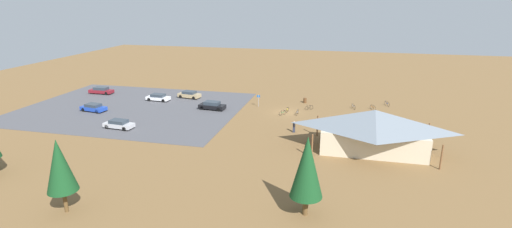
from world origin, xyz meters
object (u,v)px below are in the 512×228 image
object	(u,v)px
pine_east	(307,167)
car_blue_aisle_side	(93,107)
pine_midwest	(59,166)
car_tan_inner_stall	(189,94)
visitor_near_lot	(344,122)
bike_pavilion	(374,128)
bicycle_orange_yard_left	(373,108)
visitor_by_pavilion	(294,126)
lot_sign	(258,99)
car_black_second_row	(212,105)
bicycle_blue_yard_front	(387,104)
car_white_by_curb	(158,97)
car_maroon_back_corner	(101,90)
bicycle_yellow_edge_north	(287,110)
bicycle_black_edge_south	(309,108)
bicycle_white_by_bin	(297,113)
bicycle_green_back_row	(282,113)
car_silver_end_stall	(119,124)
trash_bin	(305,100)

from	to	relation	value
pine_east	car_blue_aisle_side	xyz separation A→B (m)	(38.50, -23.83, -3.89)
pine_midwest	pine_east	world-z (taller)	pine_east
car_tan_inner_stall	visitor_near_lot	world-z (taller)	visitor_near_lot
bike_pavilion	bicycle_orange_yard_left	size ratio (longest dim) A/B	9.18
visitor_by_pavilion	lot_sign	bearing A→B (deg)	-56.22
car_tan_inner_stall	car_black_second_row	bearing A→B (deg)	137.20
bicycle_blue_yard_front	car_tan_inner_stall	size ratio (longest dim) A/B	0.34
visitor_near_lot	car_white_by_curb	bearing A→B (deg)	-12.37
pine_east	visitor_by_pavilion	size ratio (longest dim) A/B	4.37
car_maroon_back_corner	car_white_by_curb	xyz separation A→B (m)	(-13.65, 2.31, -0.03)
visitor_by_pavilion	visitor_near_lot	distance (m)	8.02
car_black_second_row	car_white_by_curb	bearing A→B (deg)	-15.05
bicycle_yellow_edge_north	bicycle_black_edge_south	bearing A→B (deg)	-145.80
pine_east	car_blue_aisle_side	bearing A→B (deg)	-31.76
pine_east	car_black_second_row	distance (m)	35.51
bicycle_white_by_bin	bicycle_orange_yard_left	size ratio (longest dim) A/B	1.04
car_tan_inner_stall	bicycle_green_back_row	bearing A→B (deg)	160.52
bicycle_orange_yard_left	car_blue_aisle_side	size ratio (longest dim) A/B	0.35
pine_midwest	car_silver_end_stall	size ratio (longest dim) A/B	1.52
car_tan_inner_stall	visitor_near_lot	bearing A→B (deg)	159.87
bicycle_green_back_row	car_maroon_back_corner	distance (m)	38.21
car_silver_end_stall	car_tan_inner_stall	bearing A→B (deg)	-99.31
car_silver_end_stall	bicycle_white_by_bin	bearing A→B (deg)	-152.38
bike_pavilion	bicycle_green_back_row	size ratio (longest dim) A/B	10.14
visitor_near_lot	bike_pavilion	bearing A→B (deg)	112.69
bicycle_black_edge_south	car_black_second_row	distance (m)	16.70
pine_midwest	car_blue_aisle_side	bearing A→B (deg)	-58.37
lot_sign	car_silver_end_stall	world-z (taller)	lot_sign
bicycle_orange_yard_left	bicycle_blue_yard_front	distance (m)	4.14
pine_east	bicycle_blue_yard_front	bearing A→B (deg)	-104.62
trash_bin	bicycle_black_edge_south	bearing A→B (deg)	105.48
car_silver_end_stall	visitor_by_pavilion	world-z (taller)	visitor_by_pavilion
bicycle_green_back_row	visitor_by_pavilion	xyz separation A→B (m)	(-2.99, 7.84, 0.51)
car_maroon_back_corner	visitor_near_lot	distance (m)	48.73
trash_bin	car_maroon_back_corner	distance (m)	40.56
car_white_by_curb	car_tan_inner_stall	size ratio (longest dim) A/B	0.99
lot_sign	pine_east	xyz separation A→B (m)	(-11.99, 33.26, 3.19)
bicycle_green_back_row	bicycle_black_edge_south	xyz separation A→B (m)	(-3.92, -4.26, -0.00)
bicycle_yellow_edge_north	visitor_by_pavilion	distance (m)	10.11
pine_midwest	bicycle_white_by_bin	distance (m)	38.32
visitor_by_pavilion	car_blue_aisle_side	bearing A→B (deg)	-4.19
lot_sign	car_tan_inner_stall	distance (m)	14.50
trash_bin	bicycle_white_by_bin	size ratio (longest dim) A/B	0.54
bicycle_green_back_row	car_silver_end_stall	bearing A→B (deg)	28.57
car_silver_end_stall	bicycle_green_back_row	bearing A→B (deg)	-151.43
bike_pavilion	trash_bin	world-z (taller)	bike_pavilion
bicycle_yellow_edge_north	bicycle_blue_yard_front	size ratio (longest dim) A/B	1.14
bike_pavilion	bicycle_orange_yard_left	xyz separation A→B (m)	(-1.10, -19.10, -2.60)
bicycle_black_edge_south	visitor_by_pavilion	distance (m)	12.14
lot_sign	car_white_by_curb	world-z (taller)	lot_sign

